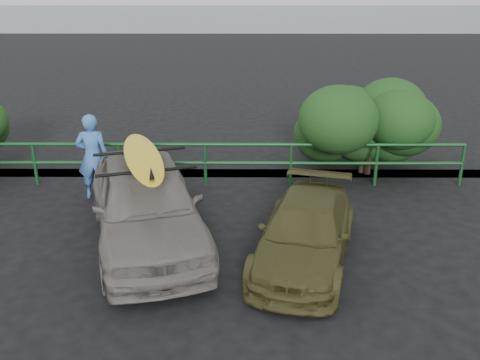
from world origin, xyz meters
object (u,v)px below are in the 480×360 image
object	(u,v)px
surfboard	(143,157)
guardrail	(163,164)
olive_vehicle	(305,232)
man	(93,157)
sedan	(146,204)

from	to	relation	value
surfboard	guardrail	bearing A→B (deg)	76.13
olive_vehicle	man	bearing A→B (deg)	161.98
surfboard	man	bearing A→B (deg)	108.61
sedan	man	bearing A→B (deg)	108.61
guardrail	man	bearing A→B (deg)	-152.02
man	surfboard	size ratio (longest dim) A/B	0.63
surfboard	sedan	bearing A→B (deg)	163.62
man	surfboard	distance (m)	2.77
olive_vehicle	surfboard	xyz separation A→B (m)	(-2.83, 0.63, 1.15)
man	sedan	bearing A→B (deg)	118.20
olive_vehicle	surfboard	world-z (taller)	surfboard
guardrail	olive_vehicle	xyz separation A→B (m)	(2.96, -3.56, 0.01)
sedan	surfboard	size ratio (longest dim) A/B	1.55
guardrail	surfboard	distance (m)	3.16
guardrail	surfboard	xyz separation A→B (m)	(0.13, -2.93, 1.16)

